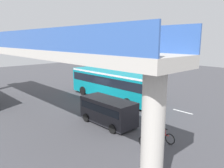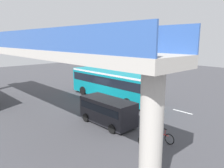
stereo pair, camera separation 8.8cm
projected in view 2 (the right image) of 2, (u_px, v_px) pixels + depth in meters
ground at (105, 100)px, 24.44m from camera, size 80.00×80.00×0.00m
city_bus at (111, 83)px, 24.60m from camera, size 11.54×2.85×3.15m
parked_van at (108, 110)px, 17.31m from camera, size 4.80×2.17×2.05m
bicycle_red at (162, 136)px, 14.40m from camera, size 1.77×0.44×0.96m
bicycle_green at (149, 145)px, 13.26m from camera, size 1.77×0.44×0.96m
pedestrian at (154, 109)px, 18.37m from camera, size 0.38×0.38×1.79m
lane_dash_leftmost at (183, 112)px, 20.48m from camera, size 2.00×0.20×0.01m
lane_dash_left at (148, 103)px, 23.36m from camera, size 2.00×0.20×0.01m
lane_dash_centre at (122, 96)px, 26.23m from camera, size 2.00×0.20×0.01m
lane_dash_right at (101, 90)px, 29.11m from camera, size 2.00×0.20×0.01m
lane_dash_rightmost at (83, 86)px, 31.98m from camera, size 2.00×0.20×0.01m
pedestrian_overpass at (18, 56)px, 17.33m from camera, size 28.27×2.60×7.19m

